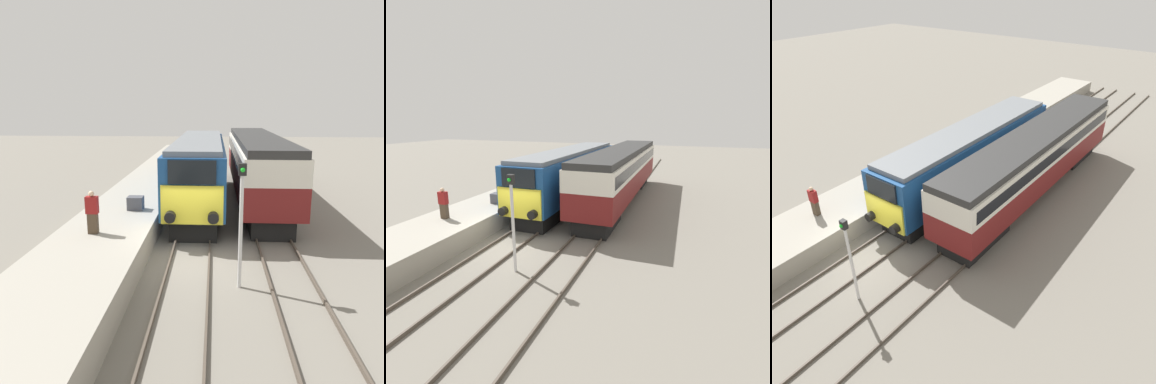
{
  "view_description": "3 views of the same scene",
  "coord_description": "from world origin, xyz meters",
  "views": [
    {
      "loc": [
        0.88,
        -12.86,
        5.57
      ],
      "look_at": [
        0.0,
        1.42,
        2.31
      ],
      "focal_mm": 35.0,
      "sensor_mm": 36.0,
      "label": 1
    },
    {
      "loc": [
        7.84,
        -11.33,
        5.99
      ],
      "look_at": [
        1.7,
        5.42,
        1.6
      ],
      "focal_mm": 28.0,
      "sensor_mm": 36.0,
      "label": 2
    },
    {
      "loc": [
        11.78,
        -8.11,
        11.83
      ],
      "look_at": [
        1.7,
        5.42,
        1.6
      ],
      "focal_mm": 35.0,
      "sensor_mm": 36.0,
      "label": 3
    }
  ],
  "objects": [
    {
      "name": "ground_plane",
      "position": [
        0.0,
        0.0,
        0.0
      ],
      "size": [
        120.0,
        120.0,
        0.0
      ],
      "primitive_type": "plane",
      "color": "slate"
    },
    {
      "name": "platform_left",
      "position": [
        -3.3,
        8.0,
        0.52
      ],
      "size": [
        3.5,
        50.0,
        1.03
      ],
      "color": "#9E998C",
      "rests_on": "ground_plane"
    },
    {
      "name": "rails_near_track",
      "position": [
        0.0,
        5.0,
        0.07
      ],
      "size": [
        1.51,
        60.0,
        0.14
      ],
      "color": "#4C4238",
      "rests_on": "ground_plane"
    },
    {
      "name": "rails_far_track",
      "position": [
        3.4,
        5.0,
        0.07
      ],
      "size": [
        1.5,
        60.0,
        0.14
      ],
      "color": "#4C4238",
      "rests_on": "ground_plane"
    },
    {
      "name": "locomotive",
      "position": [
        0.0,
        8.37,
        2.16
      ],
      "size": [
        2.7,
        14.41,
        3.87
      ],
      "color": "black",
      "rests_on": "ground_plane"
    },
    {
      "name": "passenger_carriage",
      "position": [
        3.4,
        10.01,
        2.36
      ],
      "size": [
        2.75,
        16.32,
        3.91
      ],
      "color": "black",
      "rests_on": "ground_plane"
    },
    {
      "name": "person_on_platform",
      "position": [
        -3.55,
        -0.02,
        1.82
      ],
      "size": [
        0.44,
        0.26,
        1.6
      ],
      "color": "#473828",
      "rests_on": "platform_left"
    },
    {
      "name": "signal_post",
      "position": [
        1.7,
        -1.91,
        2.35
      ],
      "size": [
        0.24,
        0.28,
        3.96
      ],
      "color": "silver",
      "rests_on": "ground_plane"
    },
    {
      "name": "luggage_crate",
      "position": [
        -2.68,
        3.32,
        1.33
      ],
      "size": [
        0.7,
        0.56,
        0.6
      ],
      "color": "#4C4C51",
      "rests_on": "platform_left"
    }
  ]
}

